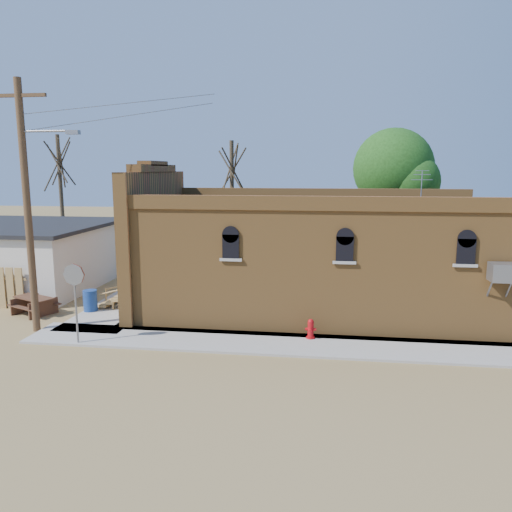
# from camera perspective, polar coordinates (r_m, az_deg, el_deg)

# --- Properties ---
(ground) EXTENTS (120.00, 120.00, 0.00)m
(ground) POSITION_cam_1_polar(r_m,az_deg,el_deg) (16.54, -0.62, -11.05)
(ground) COLOR olive
(ground) RESTS_ON ground
(sidewalk_south) EXTENTS (19.00, 2.20, 0.08)m
(sidewalk_south) POSITION_cam_1_polar(r_m,az_deg,el_deg) (17.22, 4.85, -10.07)
(sidewalk_south) COLOR #9E9991
(sidewalk_south) RESTS_ON ground
(sidewalk_west) EXTENTS (2.60, 10.00, 0.08)m
(sidewalk_west) POSITION_cam_1_polar(r_m,az_deg,el_deg) (23.68, -13.73, -4.74)
(sidewalk_west) COLOR #9E9991
(sidewalk_west) RESTS_ON ground
(brick_bar) EXTENTS (16.40, 7.97, 6.30)m
(brick_bar) POSITION_cam_1_polar(r_m,az_deg,el_deg) (21.08, 5.99, 0.10)
(brick_bar) COLOR #A36B32
(brick_bar) RESTS_ON ground
(utility_pole) EXTENTS (3.12, 0.26, 9.00)m
(utility_pole) POSITION_cam_1_polar(r_m,az_deg,el_deg) (19.52, -24.58, 5.67)
(utility_pole) COLOR #4E3A1F
(utility_pole) RESTS_ON ground
(tree_bare_near) EXTENTS (2.80, 2.80, 7.65)m
(tree_bare_near) POSITION_cam_1_polar(r_m,az_deg,el_deg) (28.76, -2.79, 10.00)
(tree_bare_near) COLOR #4D3F2C
(tree_bare_near) RESTS_ON ground
(tree_bare_far) EXTENTS (2.80, 2.80, 8.16)m
(tree_bare_far) POSITION_cam_1_polar(r_m,az_deg,el_deg) (33.49, -21.60, 10.00)
(tree_bare_far) COLOR #4D3F2C
(tree_bare_far) RESTS_ON ground
(tree_leafy) EXTENTS (4.40, 4.40, 8.15)m
(tree_leafy) POSITION_cam_1_polar(r_m,az_deg,el_deg) (29.01, 15.42, 9.61)
(tree_leafy) COLOR #4D3F2C
(tree_leafy) RESTS_ON ground
(fire_hydrant) EXTENTS (0.39, 0.36, 0.69)m
(fire_hydrant) POSITION_cam_1_polar(r_m,az_deg,el_deg) (17.66, 6.26, -8.27)
(fire_hydrant) COLOR #B20A0F
(fire_hydrant) RESTS_ON sidewalk_south
(stop_sign) EXTENTS (0.74, 0.09, 2.73)m
(stop_sign) POSITION_cam_1_polar(r_m,az_deg,el_deg) (17.75, -20.04, -2.85)
(stop_sign) COLOR gray
(stop_sign) RESTS_ON sidewalk_south
(trash_barrel) EXTENTS (0.62, 0.62, 0.88)m
(trash_barrel) POSITION_cam_1_polar(r_m,az_deg,el_deg) (21.93, -18.41, -4.85)
(trash_barrel) COLOR navy
(trash_barrel) RESTS_ON sidewalk_west
(picnic_table) EXTENTS (2.10, 1.88, 0.72)m
(picnic_table) POSITION_cam_1_polar(r_m,az_deg,el_deg) (22.57, -24.01, -4.92)
(picnic_table) COLOR #4B2D1E
(picnic_table) RESTS_ON ground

